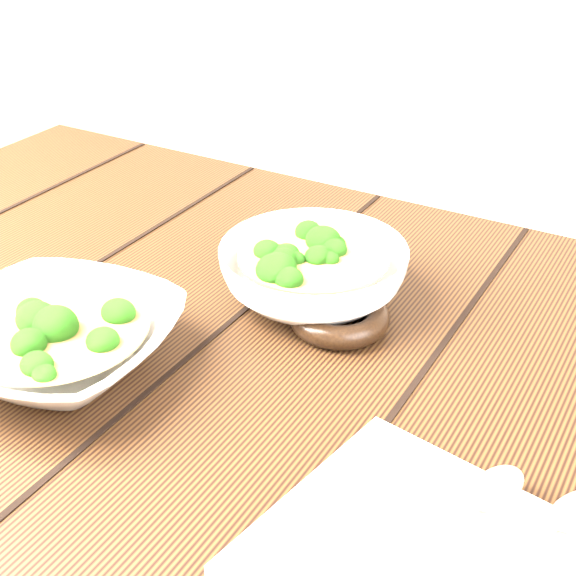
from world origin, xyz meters
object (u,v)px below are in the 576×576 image
at_px(table, 231,441).
at_px(soup_bowl_back, 313,271).
at_px(napkin, 442,575).
at_px(trivet, 339,317).
at_px(soup_bowl_front, 56,340).

bearing_deg(table, soup_bowl_back, 75.58).
bearing_deg(napkin, trivet, 139.29).
distance_m(soup_bowl_front, soup_bowl_back, 0.27).
relative_size(trivet, napkin, 0.41).
relative_size(soup_bowl_back, trivet, 2.44).
height_order(soup_bowl_front, napkin, soup_bowl_front).
relative_size(table, soup_bowl_back, 4.92).
bearing_deg(table, soup_bowl_front, -138.13).
distance_m(soup_bowl_back, trivet, 0.06).
bearing_deg(trivet, soup_bowl_back, 144.48).
height_order(table, napkin, napkin).
xyz_separation_m(soup_bowl_back, trivet, (0.05, -0.03, -0.02)).
bearing_deg(napkin, soup_bowl_front, -177.96).
xyz_separation_m(trivet, napkin, (0.20, -0.24, -0.01)).
height_order(soup_bowl_back, napkin, soup_bowl_back).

